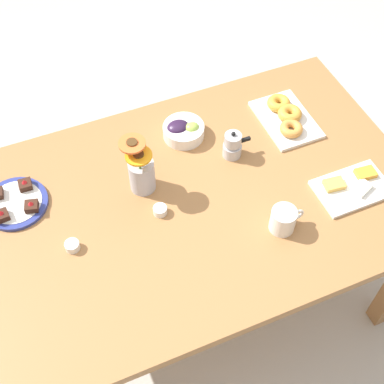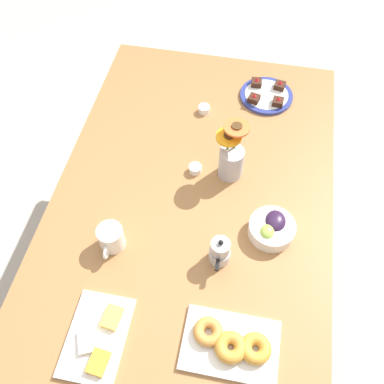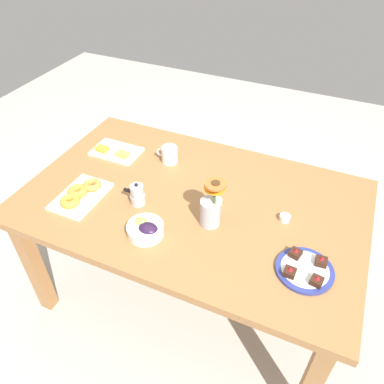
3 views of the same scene
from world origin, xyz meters
The scene contains 11 objects.
ground_plane centered at (0.00, 0.00, 0.00)m, with size 6.00×6.00×0.00m, color #B7B2A8.
dining_table centered at (0.00, 0.00, 0.65)m, with size 1.60×1.00×0.74m.
coffee_mug centered at (0.23, -0.23, 0.79)m, with size 0.12×0.09×0.09m.
grape_bowl centered at (0.09, 0.29, 0.77)m, with size 0.16×0.16×0.07m.
cheese_platter centered at (0.54, -0.18, 0.75)m, with size 0.26×0.17×0.03m.
croissant_platter centered at (0.49, 0.21, 0.76)m, with size 0.19×0.28×0.05m.
jam_cup_honey centered at (-0.44, -0.03, 0.76)m, with size 0.05×0.05×0.03m.
jam_cup_berry centered at (-0.12, -0.01, 0.76)m, with size 0.05×0.05×0.03m.
dessert_plate centered at (-0.57, 0.21, 0.75)m, with size 0.22×0.22×0.05m.
flower_vase centered at (-0.14, 0.12, 0.82)m, with size 0.11×0.11×0.24m.
moka_pot centered at (0.22, 0.13, 0.79)m, with size 0.11×0.07×0.12m.
Camera 1 is at (-0.43, -1.02, 2.24)m, focal length 50.00 mm.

